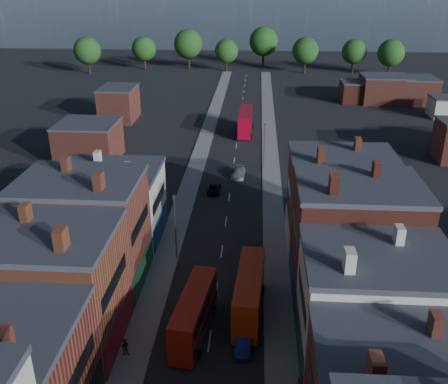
# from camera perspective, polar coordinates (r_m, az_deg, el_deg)

# --- Properties ---
(pavement_west) EXTENTS (3.00, 200.00, 0.12)m
(pavement_west) POSITION_cam_1_polar(r_m,az_deg,el_deg) (77.34, -4.12, 0.21)
(pavement_west) COLOR gray
(pavement_west) RESTS_ON ground
(pavement_east) EXTENTS (3.00, 200.00, 0.12)m
(pavement_east) POSITION_cam_1_polar(r_m,az_deg,el_deg) (76.71, 5.55, -0.05)
(pavement_east) COLOR gray
(pavement_east) RESTS_ON ground
(lamp_post_2) EXTENTS (0.25, 0.70, 8.12)m
(lamp_post_2) POSITION_cam_1_polar(r_m,az_deg,el_deg) (57.32, -5.61, -3.58)
(lamp_post_2) COLOR slate
(lamp_post_2) RESTS_ON ground
(lamp_post_3) EXTENTS (0.25, 0.70, 8.12)m
(lamp_post_3) POSITION_cam_1_polar(r_m,az_deg,el_deg) (84.35, 4.63, 5.62)
(lamp_post_3) COLOR slate
(lamp_post_3) RESTS_ON ground
(bus_0) EXTENTS (3.46, 10.07, 4.26)m
(bus_0) POSITION_cam_1_polar(r_m,az_deg,el_deg) (47.22, -3.45, -13.65)
(bus_0) COLOR #A61909
(bus_0) RESTS_ON ground
(bus_1) EXTENTS (3.14, 10.60, 4.52)m
(bus_1) POSITION_cam_1_polar(r_m,az_deg,el_deg) (49.61, 2.89, -11.35)
(bus_1) COLOR red
(bus_1) RESTS_ON ground
(bus_2) EXTENTS (3.05, 11.41, 4.91)m
(bus_2) POSITION_cam_1_polar(r_m,az_deg,el_deg) (104.36, 2.46, 8.08)
(bus_2) COLOR maroon
(bus_2) RESTS_ON ground
(car_1) EXTENTS (1.60, 4.09, 1.33)m
(car_1) POSITION_cam_1_polar(r_m,az_deg,el_deg) (46.70, 2.25, -16.71)
(car_1) COLOR navy
(car_1) RESTS_ON ground
(car_2) EXTENTS (1.93, 4.05, 1.12)m
(car_2) POSITION_cam_1_polar(r_m,az_deg,el_deg) (76.30, -1.14, 0.34)
(car_2) COLOR black
(car_2) RESTS_ON ground
(car_3) EXTENTS (2.16, 4.65, 1.31)m
(car_3) POSITION_cam_1_polar(r_m,az_deg,el_deg) (82.18, 1.77, 2.18)
(car_3) COLOR silver
(car_3) RESTS_ON ground
(ped_1) EXTENTS (0.79, 0.45, 1.61)m
(ped_1) POSITION_cam_1_polar(r_m,az_deg,el_deg) (46.59, -11.25, -16.94)
(ped_1) COLOR #42261A
(ped_1) RESTS_ON pavement_west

